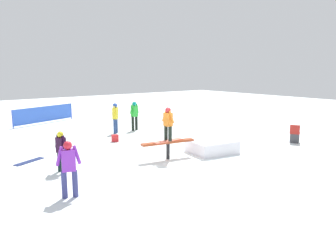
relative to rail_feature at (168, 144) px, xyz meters
name	(u,v)px	position (x,y,z in m)	size (l,w,h in m)	color
ground_plane	(168,159)	(0.00, 0.00, -0.60)	(60.00, 60.00, 0.00)	white
rail_feature	(168,144)	(0.00, 0.00, 0.00)	(2.23, 0.65, 0.71)	black
snow_kicker_ramp	(212,146)	(-2.07, 0.35, -0.33)	(1.80, 1.50, 0.53)	white
main_rider_on_rail	(168,124)	(0.00, 0.00, 0.77)	(1.32, 0.72, 1.33)	#F56F55
bystander_green	(134,114)	(-2.18, -5.98, 0.33)	(0.67, 0.31, 1.65)	black
bystander_black	(61,149)	(3.88, -0.90, 0.20)	(0.28, 0.60, 1.42)	black
bystander_yellow	(115,116)	(-0.88, -5.85, 0.33)	(0.55, 0.56, 1.65)	navy
bystander_purple	(69,166)	(4.50, 1.45, 0.29)	(0.67, 0.32, 1.58)	navy
loose_snowboard_navy	(29,161)	(4.43, -2.89, -0.59)	(1.25, 0.28, 0.02)	navy
folding_chair	(295,134)	(-6.52, 1.42, -0.18)	(0.59, 0.59, 0.88)	#3F3F44
backpack_on_snow	(115,138)	(0.17, -3.99, -0.43)	(0.30, 0.22, 0.34)	red
safety_fence	(44,114)	(1.16, -11.58, 0.00)	(4.23, 1.62, 1.10)	blue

